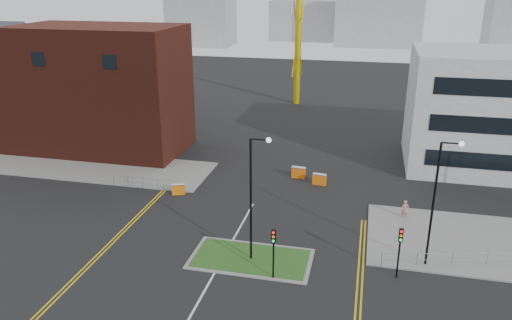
{
  "coord_description": "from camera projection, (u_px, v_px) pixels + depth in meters",
  "views": [
    {
      "loc": [
        9.34,
        -21.96,
        18.86
      ],
      "look_at": [
        0.78,
        14.8,
        5.0
      ],
      "focal_mm": 35.0,
      "sensor_mm": 36.0,
      "label": 1
    }
  ],
  "objects": [
    {
      "name": "centre_line",
      "position": [
        196.0,
        306.0,
        30.4
      ],
      "size": [
        0.15,
        30.0,
        0.01
      ],
      "primitive_type": "cube",
      "color": "silver",
      "rests_on": "ground"
    },
    {
      "name": "railing_left",
      "position": [
        142.0,
        181.0,
        47.11
      ],
      "size": [
        6.05,
        0.05,
        1.1
      ],
      "color": "gray",
      "rests_on": "ground"
    },
    {
      "name": "island_kerb",
      "position": [
        251.0,
        259.0,
        35.45
      ],
      "size": [
        8.6,
        4.6,
        0.08
      ],
      "primitive_type": "cube",
      "color": "slate",
      "rests_on": "ground"
    },
    {
      "name": "pavement_left",
      "position": [
        81.0,
        166.0,
        52.92
      ],
      "size": [
        28.0,
        8.0,
        0.12
      ],
      "primitive_type": "cube",
      "color": "slate",
      "rests_on": "ground"
    },
    {
      "name": "skyline_d",
      "position": [
        319.0,
        21.0,
        156.2
      ],
      "size": [
        30.0,
        12.0,
        12.0
      ],
      "primitive_type": "cube",
      "color": "gray",
      "rests_on": "ground"
    },
    {
      "name": "traffic_light_right",
      "position": [
        400.0,
        244.0,
        32.43
      ],
      "size": [
        0.28,
        0.33,
        3.65
      ],
      "color": "black",
      "rests_on": "ground"
    },
    {
      "name": "barrier_right",
      "position": [
        319.0,
        179.0,
        48.03
      ],
      "size": [
        1.36,
        0.64,
        1.1
      ],
      "color": "orange",
      "rests_on": "ground"
    },
    {
      "name": "yellow_left_b",
      "position": [
        126.0,
        230.0,
        39.57
      ],
      "size": [
        0.12,
        24.0,
        0.01
      ],
      "primitive_type": "cube",
      "color": "gold",
      "rests_on": "ground"
    },
    {
      "name": "yellow_right_a",
      "position": [
        357.0,
        289.0,
        32.03
      ],
      "size": [
        0.12,
        20.0,
        0.01
      ],
      "primitive_type": "cube",
      "color": "gold",
      "rests_on": "ground"
    },
    {
      "name": "barrier_mid",
      "position": [
        299.0,
        172.0,
        49.66
      ],
      "size": [
        1.4,
        0.58,
        1.15
      ],
      "color": "orange",
      "rests_on": "ground"
    },
    {
      "name": "brick_building",
      "position": [
        79.0,
        90.0,
        56.7
      ],
      "size": [
        24.2,
        10.07,
        14.24
      ],
      "color": "#451911",
      "rests_on": "ground"
    },
    {
      "name": "traffic_light_island",
      "position": [
        274.0,
        245.0,
        32.3
      ],
      "size": [
        0.28,
        0.33,
        3.65
      ],
      "color": "black",
      "rests_on": "ground"
    },
    {
      "name": "grass_island",
      "position": [
        251.0,
        259.0,
        35.44
      ],
      "size": [
        8.0,
        4.0,
        0.12
      ],
      "primitive_type": "cube",
      "color": "#2B541C",
      "rests_on": "ground"
    },
    {
      "name": "skyline_b",
      "position": [
        379.0,
        18.0,
        142.53
      ],
      "size": [
        24.0,
        12.0,
        16.0
      ],
      "primitive_type": "cube",
      "color": "gray",
      "rests_on": "ground"
    },
    {
      "name": "streetlamp_right_near",
      "position": [
        438.0,
        194.0,
        32.82
      ],
      "size": [
        1.46,
        0.36,
        9.18
      ],
      "color": "black",
      "rests_on": "ground"
    },
    {
      "name": "streetlamp_island",
      "position": [
        254.0,
        190.0,
        33.55
      ],
      "size": [
        1.46,
        0.36,
        9.18
      ],
      "color": "black",
      "rests_on": "ground"
    },
    {
      "name": "yellow_right_b",
      "position": [
        362.0,
        290.0,
        31.97
      ],
      "size": [
        0.12,
        20.0,
        0.01
      ],
      "primitive_type": "cube",
      "color": "gold",
      "rests_on": "ground"
    },
    {
      "name": "pedestrian",
      "position": [
        405.0,
        210.0,
        41.19
      ],
      "size": [
        0.63,
        0.45,
        1.62
      ],
      "primitive_type": "imported",
      "rotation": [
        0.0,
        0.0,
        0.11
      ],
      "color": "tan",
      "rests_on": "ground"
    },
    {
      "name": "skyline_a",
      "position": [
        201.0,
        6.0,
        143.0
      ],
      "size": [
        18.0,
        12.0,
        22.0
      ],
      "primitive_type": "cube",
      "color": "gray",
      "rests_on": "ground"
    },
    {
      "name": "yellow_left_a",
      "position": [
        123.0,
        230.0,
        39.63
      ],
      "size": [
        0.12,
        24.0,
        0.01
      ],
      "primitive_type": "cube",
      "color": "gold",
      "rests_on": "ground"
    },
    {
      "name": "barrier_left",
      "position": [
        178.0,
        189.0,
        45.88
      ],
      "size": [
        1.26,
        0.8,
        1.0
      ],
      "color": "orange",
      "rests_on": "ground"
    }
  ]
}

